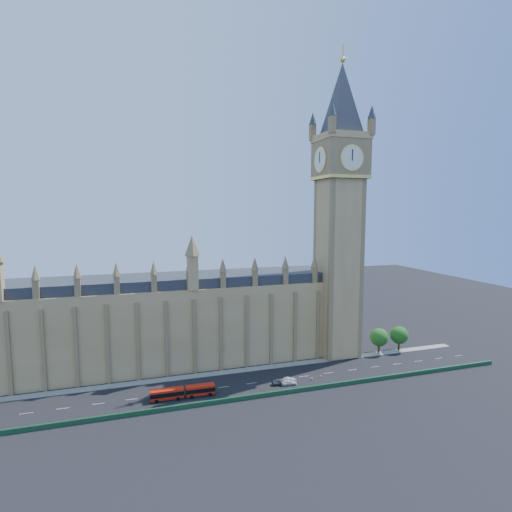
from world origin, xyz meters
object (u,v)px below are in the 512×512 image
object	(u,v)px
red_bus	(183,392)
car_silver	(289,380)
car_grey	(280,382)
car_white	(289,383)

from	to	relation	value
red_bus	car_silver	size ratio (longest dim) A/B	3.75
car_grey	car_white	distance (m)	2.42
car_grey	car_silver	size ratio (longest dim) A/B	1.05
car_silver	car_white	bearing A→B (deg)	155.44
car_grey	red_bus	bearing A→B (deg)	90.80
car_silver	car_white	distance (m)	1.51
car_grey	car_white	xyz separation A→B (m)	(2.21, -0.99, -0.14)
red_bus	car_silver	distance (m)	29.49
red_bus	car_grey	xyz separation A→B (m)	(26.75, -0.04, -0.68)
car_grey	car_white	world-z (taller)	car_grey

